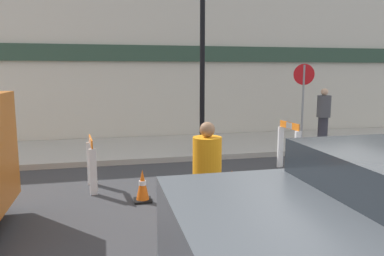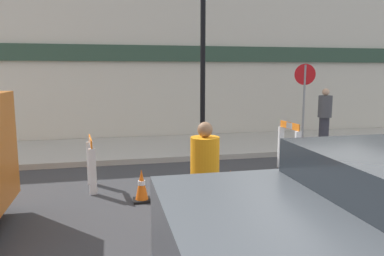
# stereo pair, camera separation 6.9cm
# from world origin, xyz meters

# --- Properties ---
(ground_plane) EXTENTS (60.00, 60.00, 0.00)m
(ground_plane) POSITION_xyz_m (0.00, 0.00, 0.00)
(ground_plane) COLOR #38383A
(sidewalk_slab) EXTENTS (18.00, 3.12, 0.14)m
(sidewalk_slab) POSITION_xyz_m (0.00, 6.06, 0.07)
(sidewalk_slab) COLOR #ADA89E
(sidewalk_slab) RESTS_ON ground_plane
(storefront_facade) EXTENTS (18.00, 0.22, 5.50)m
(storefront_facade) POSITION_xyz_m (0.00, 7.69, 2.75)
(storefront_facade) COLOR beige
(storefront_facade) RESTS_ON ground_plane
(stop_sign) EXTENTS (0.59, 0.16, 2.32)m
(stop_sign) POSITION_xyz_m (2.54, 5.35, 1.69)
(stop_sign) COLOR gray
(stop_sign) RESTS_ON sidewalk_slab
(barricade_0) EXTENTS (0.21, 0.75, 1.11)m
(barricade_0) POSITION_xyz_m (1.01, 3.18, 0.59)
(barricade_0) COLOR white
(barricade_0) RESTS_ON ground_plane
(barricade_1) EXTENTS (0.21, 0.75, 1.01)m
(barricade_1) POSITION_xyz_m (-3.30, 2.76, 0.54)
(barricade_1) COLOR white
(barricade_1) RESTS_ON ground_plane
(traffic_cone_0) EXTENTS (0.30, 0.30, 0.73)m
(traffic_cone_0) POSITION_xyz_m (0.68, 1.51, 0.35)
(traffic_cone_0) COLOR black
(traffic_cone_0) RESTS_ON ground_plane
(traffic_cone_1) EXTENTS (0.30, 0.30, 0.69)m
(traffic_cone_1) POSITION_xyz_m (-1.07, 1.08, 0.33)
(traffic_cone_1) COLOR black
(traffic_cone_1) RESTS_ON ground_plane
(traffic_cone_2) EXTENTS (0.30, 0.30, 0.57)m
(traffic_cone_2) POSITION_xyz_m (-2.42, 1.86, 0.28)
(traffic_cone_2) COLOR black
(traffic_cone_2) RESTS_ON ground_plane
(traffic_cone_3) EXTENTS (0.30, 0.30, 0.61)m
(traffic_cone_3) POSITION_xyz_m (-1.96, 1.17, 0.29)
(traffic_cone_3) COLOR black
(traffic_cone_3) RESTS_ON ground_plane
(person_worker) EXTENTS (0.44, 0.44, 1.61)m
(person_worker) POSITION_xyz_m (-1.74, 0.14, 0.86)
(person_worker) COLOR #33333D
(person_worker) RESTS_ON ground_plane
(person_pedestrian) EXTENTS (0.39, 0.39, 1.61)m
(person_pedestrian) POSITION_xyz_m (3.24, 5.37, 0.99)
(person_pedestrian) COLOR #33333D
(person_pedestrian) RESTS_ON sidewalk_slab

